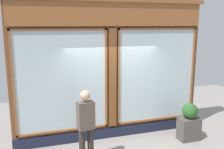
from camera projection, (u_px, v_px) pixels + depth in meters
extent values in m
cube|color=brown|center=(110.00, 72.00, 6.77)|extent=(5.16, 0.30, 3.62)
cube|color=#191E33|center=(112.00, 132.00, 6.95)|extent=(5.16, 0.08, 0.28)
cube|color=brown|center=(112.00, 14.00, 6.30)|extent=(5.06, 0.08, 0.59)
cube|color=brown|center=(112.00, 0.00, 6.25)|extent=(5.27, 0.20, 0.10)
cube|color=silver|center=(157.00, 75.00, 7.04)|extent=(2.23, 0.02, 2.53)
cube|color=brown|center=(159.00, 29.00, 6.77)|extent=(2.33, 0.04, 0.05)
cube|color=brown|center=(156.00, 119.00, 7.28)|extent=(2.33, 0.04, 0.05)
cube|color=brown|center=(192.00, 73.00, 7.36)|extent=(0.05, 0.04, 2.63)
cube|color=brown|center=(119.00, 78.00, 6.68)|extent=(0.05, 0.04, 2.63)
cube|color=silver|center=(62.00, 82.00, 6.26)|extent=(2.23, 0.02, 2.53)
cube|color=brown|center=(60.00, 29.00, 5.99)|extent=(2.33, 0.04, 0.05)
cube|color=brown|center=(64.00, 130.00, 6.50)|extent=(2.33, 0.04, 0.05)
cube|color=brown|center=(13.00, 85.00, 5.90)|extent=(0.05, 0.04, 2.63)
cube|color=brown|center=(106.00, 79.00, 6.58)|extent=(0.05, 0.04, 2.63)
cube|color=brown|center=(112.00, 79.00, 6.64)|extent=(0.20, 0.10, 2.63)
cylinder|color=#312A24|center=(82.00, 147.00, 5.55)|extent=(0.14, 0.14, 0.82)
cylinder|color=#312A24|center=(91.00, 145.00, 5.64)|extent=(0.14, 0.14, 0.82)
cube|color=brown|center=(86.00, 115.00, 5.45)|extent=(0.39, 0.27, 0.62)
sphere|color=tan|center=(85.00, 95.00, 5.36)|extent=(0.22, 0.22, 0.22)
cube|color=#4C4742|center=(189.00, 129.00, 6.77)|extent=(0.56, 0.36, 0.61)
sphere|color=#285623|center=(190.00, 111.00, 6.67)|extent=(0.41, 0.41, 0.41)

